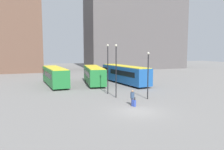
{
  "coord_description": "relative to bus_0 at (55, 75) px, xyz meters",
  "views": [
    {
      "loc": [
        -8.87,
        -17.67,
        5.58
      ],
      "look_at": [
        1.44,
        10.91,
        2.18
      ],
      "focal_mm": 35.0,
      "sensor_mm": 36.0,
      "label": 1
    }
  ],
  "objects": [
    {
      "name": "lamp_post_2",
      "position": [
        9.13,
        -14.21,
        1.63
      ],
      "size": [
        0.28,
        0.28,
        5.43
      ],
      "color": "black",
      "rests_on": "ground_plane"
    },
    {
      "name": "traveler",
      "position": [
        6.25,
        -16.21,
        -0.64
      ],
      "size": [
        0.52,
        0.52,
        1.58
      ],
      "rotation": [
        0.0,
        0.0,
        1.91
      ],
      "color": "#4C3828",
      "rests_on": "ground_plane"
    },
    {
      "name": "bus_1",
      "position": [
        6.4,
        -0.48,
        -0.01
      ],
      "size": [
        3.93,
        11.04,
        2.87
      ],
      "rotation": [
        0.0,
        0.0,
        1.44
      ],
      "color": "#237A38",
      "rests_on": "ground_plane"
    },
    {
      "name": "bus_0",
      "position": [
        0.0,
        0.0,
        0.0
      ],
      "size": [
        3.32,
        11.09,
        2.89
      ],
      "rotation": [
        0.0,
        0.0,
        1.65
      ],
      "color": "#237A38",
      "rests_on": "ground_plane"
    },
    {
      "name": "building_block_right",
      "position": [
        27.44,
        27.07,
        14.03
      ],
      "size": [
        30.56,
        12.3,
        31.22
      ],
      "color": "#5B5656",
      "rests_on": "ground_plane"
    },
    {
      "name": "ground_plane",
      "position": [
        5.7,
        -18.49,
        -1.58
      ],
      "size": [
        160.0,
        160.0,
        0.0
      ],
      "primitive_type": "plane",
      "color": "slate"
    },
    {
      "name": "bus_2",
      "position": [
        11.38,
        -2.01,
        0.08
      ],
      "size": [
        4.05,
        12.62,
        3.02
      ],
      "rotation": [
        0.0,
        0.0,
        1.7
      ],
      "color": "#1E56A3",
      "rests_on": "ground_plane"
    },
    {
      "name": "lamp_post_1",
      "position": [
        5.78,
        -9.77,
        2.13
      ],
      "size": [
        0.28,
        0.28,
        6.39
      ],
      "color": "black",
      "rests_on": "ground_plane"
    },
    {
      "name": "lamp_post_0",
      "position": [
        5.96,
        -12.26,
        2.1
      ],
      "size": [
        0.28,
        0.28,
        6.32
      ],
      "color": "black",
      "rests_on": "ground_plane"
    },
    {
      "name": "building_block_left",
      "position": [
        -10.28,
        27.07,
        8.99
      ],
      "size": [
        19.05,
        11.63,
        21.14
      ],
      "color": "brown",
      "rests_on": "ground_plane"
    },
    {
      "name": "suitcase",
      "position": [
        6.16,
        -16.72,
        -1.24
      ],
      "size": [
        0.35,
        0.48,
        0.96
      ],
      "rotation": [
        0.0,
        0.0,
        1.91
      ],
      "color": "#334CB2",
      "rests_on": "ground_plane"
    }
  ]
}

